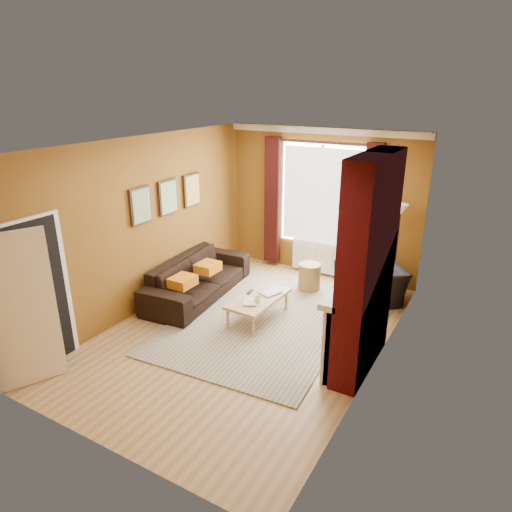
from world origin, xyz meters
name	(u,v)px	position (x,y,z in m)	size (l,w,h in m)	color
ground	(248,332)	(0.00, 0.00, 0.00)	(5.50, 5.50, 0.00)	#997445
room_walls	(297,248)	(0.64, 0.28, 1.39)	(3.82, 5.54, 2.83)	brown
striped_rug	(262,320)	(0.02, 0.42, 0.01)	(2.76, 3.66, 0.02)	teal
sofa	(198,277)	(-1.42, 0.68, 0.34)	(2.35, 0.92, 0.69)	black
armchair	(370,285)	(1.29, 1.90, 0.33)	(1.02, 0.89, 0.67)	black
coffee_table	(258,300)	(-0.07, 0.44, 0.34)	(0.62, 1.16, 0.38)	tan
wicker_stool	(309,277)	(0.19, 1.87, 0.25)	(0.50, 0.50, 0.50)	#9D7A44
floor_lamp	(399,224)	(1.55, 2.40, 1.31)	(0.28, 0.28, 1.66)	black
book_a	(243,301)	(-0.19, 0.17, 0.39)	(0.22, 0.29, 0.03)	#999999
book_b	(266,290)	(-0.08, 0.72, 0.39)	(0.24, 0.33, 0.02)	#999999
mug	(257,300)	(0.01, 0.27, 0.43)	(0.10, 0.10, 0.09)	#999999
tv_remote	(250,292)	(-0.27, 0.53, 0.39)	(0.07, 0.17, 0.02)	#242326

